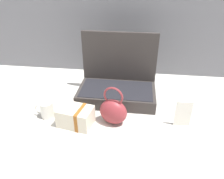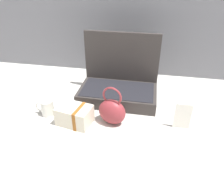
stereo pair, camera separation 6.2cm
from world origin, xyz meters
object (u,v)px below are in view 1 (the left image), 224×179
info_card_left (183,114)px  coffee_mug (47,110)px  open_suitcase (117,85)px  cream_toiletry_bag (76,117)px  teal_pouch_handbag (113,111)px

info_card_left → coffee_mug: bearing=179.6°
open_suitcase → cream_toiletry_bag: (-0.20, -0.33, -0.04)m
teal_pouch_handbag → info_card_left: (0.39, 0.02, -0.00)m
open_suitcase → coffee_mug: size_ratio=4.40×
info_card_left → cream_toiletry_bag: bearing=-175.3°
cream_toiletry_bag → coffee_mug: cream_toiletry_bag is taller
info_card_left → open_suitcase: bearing=144.6°
teal_pouch_handbag → coffee_mug: (-0.40, 0.00, -0.03)m
coffee_mug → info_card_left: 0.79m
open_suitcase → cream_toiletry_bag: size_ratio=2.42×
cream_toiletry_bag → coffee_mug: 0.20m
teal_pouch_handbag → coffee_mug: 0.40m
teal_pouch_handbag → info_card_left: size_ratio=1.48×
open_suitcase → info_card_left: bearing=-33.6°
teal_pouch_handbag → info_card_left: teal_pouch_handbag is taller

